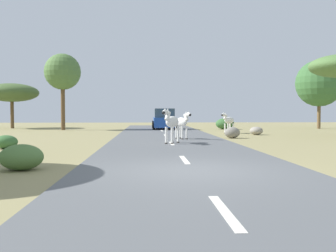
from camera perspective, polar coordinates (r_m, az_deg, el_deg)
ground_plane at (r=9.58m, az=3.18°, el=-6.89°), size 90.00×90.00×0.00m
road at (r=9.59m, az=3.67°, el=-6.73°), size 6.00×64.00×0.05m
lane_markings at (r=8.60m, az=4.46°, el=-7.56°), size 0.16×56.00×0.01m
zebra_0 at (r=17.51m, az=0.52°, el=0.55°), size 1.01×1.61×1.63m
zebra_1 at (r=20.40m, az=2.15°, el=0.55°), size 0.87×1.50×1.50m
zebra_2 at (r=27.03m, az=9.06°, el=0.78°), size 1.24×1.27×1.48m
car_0 at (r=32.41m, az=-0.58°, el=0.96°), size 2.02×4.34×1.74m
tree_0 at (r=37.78m, az=-22.39°, el=4.64°), size 4.81×4.81×4.12m
tree_4 at (r=33.02m, az=-15.54°, el=7.77°), size 2.99×2.99×6.34m
tree_5 at (r=36.88m, az=21.76°, el=5.97°), size 4.19×4.19×6.18m
bush_0 at (r=10.51m, az=-21.15°, el=-4.39°), size 1.12×1.00×0.67m
bush_2 at (r=16.86m, az=-23.14°, el=-2.21°), size 0.93×0.83×0.56m
bush_3 at (r=33.37m, az=8.53°, el=0.34°), size 1.60×1.44×0.96m
rock_0 at (r=25.56m, az=13.11°, el=-0.70°), size 0.86×0.83×0.54m
rock_1 at (r=21.99m, az=9.61°, el=-0.99°), size 0.89×0.73×0.64m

